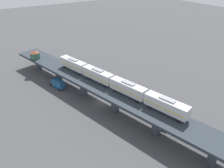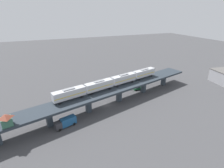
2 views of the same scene
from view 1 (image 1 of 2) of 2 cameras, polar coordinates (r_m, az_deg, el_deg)
ground_plane at (r=72.79m, az=-2.96°, el=-4.98°), size 400.00×400.00×0.00m
elevated_viaduct at (r=69.86m, az=-3.17°, el=-1.06°), size 30.49×91.29×6.61m
subway_train at (r=66.60m, az=0.00°, el=0.78°), size 14.81×48.99×4.45m
signal_hut at (r=94.03m, az=-19.55°, el=7.27°), size 3.91×3.91×3.40m
street_car_green at (r=64.15m, az=12.97°, el=-10.14°), size 2.10×4.47×1.89m
street_car_red at (r=80.89m, az=-0.51°, el=-0.39°), size 2.61×4.66×1.89m
delivery_truck at (r=83.24m, az=-14.18°, el=0.20°), size 4.29×7.54×3.20m
street_lamp at (r=66.34m, az=11.86°, el=-5.13°), size 0.44×0.44×6.94m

